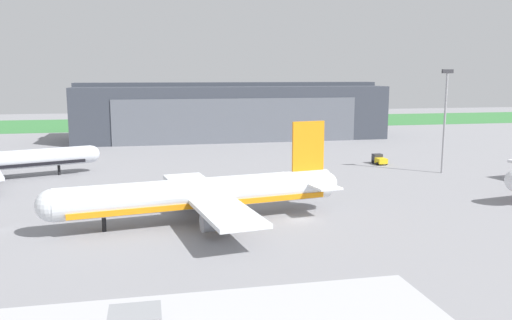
% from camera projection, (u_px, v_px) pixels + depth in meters
% --- Properties ---
extents(ground_plane, '(440.00, 440.00, 0.00)m').
position_uv_depth(ground_plane, '(300.00, 219.00, 74.21)').
color(ground_plane, gray).
extents(grass_field_strip, '(440.00, 56.00, 0.08)m').
position_uv_depth(grass_field_strip, '(198.00, 123.00, 221.63)').
color(grass_field_strip, '#387C3E').
rests_on(grass_field_strip, ground_plane).
extents(maintenance_hangar, '(96.61, 28.87, 17.90)m').
position_uv_depth(maintenance_hangar, '(231.00, 112.00, 168.48)').
color(maintenance_hangar, '#383D47').
rests_on(maintenance_hangar, ground_plane).
extents(airliner_near_right, '(42.33, 33.88, 13.62)m').
position_uv_depth(airliner_near_right, '(201.00, 195.00, 72.43)').
color(airliner_near_right, silver).
rests_on(airliner_near_right, ground_plane).
extents(ops_van, '(3.53, 3.95, 2.06)m').
position_uv_depth(ops_van, '(287.00, 177.00, 99.69)').
color(ops_van, silver).
rests_on(ops_van, ground_plane).
extents(baggage_tug, '(2.63, 4.15, 2.22)m').
position_uv_depth(baggage_tug, '(379.00, 159.00, 119.66)').
color(baggage_tug, '#2D2D33').
rests_on(baggage_tug, ground_plane).
extents(apron_light_mast, '(2.40, 0.50, 21.45)m').
position_uv_depth(apron_light_mast, '(445.00, 114.00, 107.08)').
color(apron_light_mast, '#99999E').
rests_on(apron_light_mast, ground_plane).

